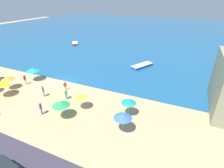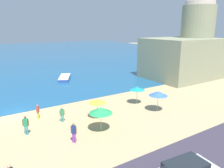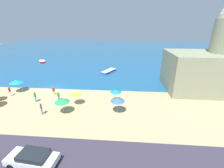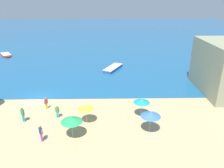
{
  "view_description": "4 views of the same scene",
  "coord_description": "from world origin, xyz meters",
  "px_view_note": "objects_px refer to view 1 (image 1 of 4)",
  "views": [
    {
      "loc": [
        19.36,
        -22.69,
        14.13
      ],
      "look_at": [
        9.28,
        -0.26,
        1.53
      ],
      "focal_mm": 28.0,
      "sensor_mm": 36.0,
      "label": 1
    },
    {
      "loc": [
        -3.09,
        -24.91,
        9.45
      ],
      "look_at": [
        13.49,
        0.82,
        1.35
      ],
      "focal_mm": 35.0,
      "sensor_mm": 36.0,
      "label": 2
    },
    {
      "loc": [
        14.8,
        -27.23,
        12.0
      ],
      "look_at": [
        12.63,
        -0.16,
        1.47
      ],
      "focal_mm": 24.0,
      "sensor_mm": 36.0,
      "label": 3
    },
    {
      "loc": [
        9.74,
        -27.29,
        13.4
      ],
      "look_at": [
        10.32,
        2.43,
        1.21
      ],
      "focal_mm": 35.0,
      "sensor_mm": 36.0,
      "label": 4
    }
  ],
  "objects_px": {
    "bather_1": "(25,79)",
    "beach_umbrella_7": "(129,102)",
    "beach_umbrella_2": "(33,70)",
    "skiff_offshore": "(142,66)",
    "bather_2": "(66,94)",
    "beach_umbrella_0": "(81,96)",
    "skiff_nearshore": "(75,43)",
    "beach_umbrella_6": "(1,84)",
    "bather_0": "(41,108)",
    "bather_4": "(43,91)",
    "beach_umbrella_11": "(123,116)",
    "beach_umbrella_1": "(8,78)",
    "bather_3": "(65,85)",
    "beach_umbrella_5": "(61,104)"
  },
  "relations": [
    {
      "from": "bather_4",
      "to": "beach_umbrella_11",
      "type": "bearing_deg",
      "value": -9.06
    },
    {
      "from": "beach_umbrella_6",
      "to": "beach_umbrella_11",
      "type": "distance_m",
      "value": 19.74
    },
    {
      "from": "beach_umbrella_0",
      "to": "beach_umbrella_6",
      "type": "xyz_separation_m",
      "value": [
        -12.94,
        -2.14,
        0.22
      ]
    },
    {
      "from": "bather_1",
      "to": "beach_umbrella_7",
      "type": "bearing_deg",
      "value": -2.58
    },
    {
      "from": "beach_umbrella_11",
      "to": "bather_1",
      "type": "relative_size",
      "value": 1.34
    },
    {
      "from": "bather_2",
      "to": "bather_4",
      "type": "xyz_separation_m",
      "value": [
        -3.68,
        -0.83,
        0.11
      ]
    },
    {
      "from": "beach_umbrella_1",
      "to": "bather_1",
      "type": "height_order",
      "value": "beach_umbrella_1"
    },
    {
      "from": "beach_umbrella_0",
      "to": "skiff_nearshore",
      "type": "bearing_deg",
      "value": 126.4
    },
    {
      "from": "beach_umbrella_5",
      "to": "skiff_offshore",
      "type": "relative_size",
      "value": 0.41
    },
    {
      "from": "beach_umbrella_5",
      "to": "beach_umbrella_7",
      "type": "relative_size",
      "value": 1.04
    },
    {
      "from": "skiff_nearshore",
      "to": "skiff_offshore",
      "type": "xyz_separation_m",
      "value": [
        24.93,
        -10.47,
        0.01
      ]
    },
    {
      "from": "bather_2",
      "to": "bather_4",
      "type": "height_order",
      "value": "bather_4"
    },
    {
      "from": "beach_umbrella_11",
      "to": "bather_4",
      "type": "xyz_separation_m",
      "value": [
        -13.95,
        2.23,
        -1.1
      ]
    },
    {
      "from": "skiff_offshore",
      "to": "beach_umbrella_1",
      "type": "bearing_deg",
      "value": -133.44
    },
    {
      "from": "beach_umbrella_5",
      "to": "bather_1",
      "type": "relative_size",
      "value": 1.3
    },
    {
      "from": "beach_umbrella_1",
      "to": "beach_umbrella_5",
      "type": "distance_m",
      "value": 13.34
    },
    {
      "from": "beach_umbrella_0",
      "to": "beach_umbrella_2",
      "type": "distance_m",
      "value": 13.57
    },
    {
      "from": "beach_umbrella_11",
      "to": "bather_0",
      "type": "xyz_separation_m",
      "value": [
        -10.9,
        -1.39,
        -1.11
      ]
    },
    {
      "from": "beach_umbrella_6",
      "to": "beach_umbrella_7",
      "type": "relative_size",
      "value": 1.04
    },
    {
      "from": "beach_umbrella_7",
      "to": "bather_1",
      "type": "height_order",
      "value": "beach_umbrella_7"
    },
    {
      "from": "beach_umbrella_1",
      "to": "skiff_nearshore",
      "type": "height_order",
      "value": "beach_umbrella_1"
    },
    {
      "from": "bather_3",
      "to": "bather_4",
      "type": "relative_size",
      "value": 0.88
    },
    {
      "from": "beach_umbrella_11",
      "to": "bather_2",
      "type": "relative_size",
      "value": 1.52
    },
    {
      "from": "beach_umbrella_2",
      "to": "bather_0",
      "type": "relative_size",
      "value": 1.37
    },
    {
      "from": "bather_4",
      "to": "skiff_nearshore",
      "type": "distance_m",
      "value": 32.2
    },
    {
      "from": "beach_umbrella_1",
      "to": "beach_umbrella_6",
      "type": "distance_m",
      "value": 2.48
    },
    {
      "from": "bather_0",
      "to": "bather_4",
      "type": "height_order",
      "value": "bather_4"
    },
    {
      "from": "bather_0",
      "to": "bather_4",
      "type": "xyz_separation_m",
      "value": [
        -3.05,
        3.62,
        0.01
      ]
    },
    {
      "from": "beach_umbrella_6",
      "to": "bather_2",
      "type": "height_order",
      "value": "beach_umbrella_6"
    },
    {
      "from": "beach_umbrella_6",
      "to": "beach_umbrella_7",
      "type": "height_order",
      "value": "beach_umbrella_6"
    },
    {
      "from": "skiff_nearshore",
      "to": "skiff_offshore",
      "type": "relative_size",
      "value": 0.7
    },
    {
      "from": "beach_umbrella_5",
      "to": "bather_3",
      "type": "xyz_separation_m",
      "value": [
        -4.17,
        6.0,
        -1.16
      ]
    },
    {
      "from": "bather_0",
      "to": "beach_umbrella_11",
      "type": "bearing_deg",
      "value": 7.29
    },
    {
      "from": "beach_umbrella_2",
      "to": "skiff_offshore",
      "type": "bearing_deg",
      "value": 41.63
    },
    {
      "from": "beach_umbrella_2",
      "to": "beach_umbrella_1",
      "type": "bearing_deg",
      "value": -107.41
    },
    {
      "from": "skiff_offshore",
      "to": "beach_umbrella_5",
      "type": "bearing_deg",
      "value": -102.21
    },
    {
      "from": "beach_umbrella_6",
      "to": "beach_umbrella_7",
      "type": "xyz_separation_m",
      "value": [
        19.3,
        3.41,
        -0.12
      ]
    },
    {
      "from": "bather_3",
      "to": "skiff_offshore",
      "type": "bearing_deg",
      "value": 60.21
    },
    {
      "from": "bather_3",
      "to": "beach_umbrella_6",
      "type": "bearing_deg",
      "value": -144.53
    },
    {
      "from": "beach_umbrella_6",
      "to": "bather_2",
      "type": "xyz_separation_m",
      "value": [
        9.47,
        3.26,
        -1.23
      ]
    },
    {
      "from": "beach_umbrella_0",
      "to": "skiff_offshore",
      "type": "distance_m",
      "value": 19.04
    },
    {
      "from": "beach_umbrella_2",
      "to": "bather_4",
      "type": "distance_m",
      "value": 7.0
    },
    {
      "from": "beach_umbrella_7",
      "to": "bather_2",
      "type": "relative_size",
      "value": 1.42
    },
    {
      "from": "beach_umbrella_7",
      "to": "bather_0",
      "type": "height_order",
      "value": "beach_umbrella_7"
    },
    {
      "from": "beach_umbrella_2",
      "to": "skiff_nearshore",
      "type": "height_order",
      "value": "beach_umbrella_2"
    },
    {
      "from": "beach_umbrella_0",
      "to": "bather_4",
      "type": "xyz_separation_m",
      "value": [
        -7.15,
        0.29,
        -0.9
      ]
    },
    {
      "from": "bather_0",
      "to": "bather_1",
      "type": "height_order",
      "value": "bather_1"
    },
    {
      "from": "beach_umbrella_7",
      "to": "beach_umbrella_11",
      "type": "height_order",
      "value": "beach_umbrella_11"
    },
    {
      "from": "beach_umbrella_6",
      "to": "bather_0",
      "type": "height_order",
      "value": "beach_umbrella_6"
    },
    {
      "from": "beach_umbrella_7",
      "to": "bather_0",
      "type": "distance_m",
      "value": 11.47
    }
  ]
}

